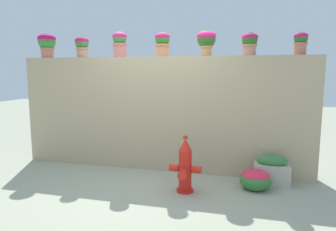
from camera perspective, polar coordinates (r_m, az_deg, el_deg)
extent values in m
plane|color=#9A9E87|center=(4.73, -4.83, -13.30)|extent=(24.00, 24.00, 0.00)
cube|color=tan|center=(5.41, -1.46, 0.33)|extent=(5.16, 0.30, 1.98)
cylinder|color=#BA725E|center=(6.36, -21.48, 10.75)|extent=(0.23, 0.23, 0.19)
cylinder|color=#BA725E|center=(6.37, -21.52, 11.46)|extent=(0.27, 0.27, 0.03)
sphere|color=#388134|center=(6.38, -21.59, 12.65)|extent=(0.32, 0.32, 0.32)
ellipsoid|color=#C31369|center=(6.38, -21.62, 13.15)|extent=(0.34, 0.34, 0.18)
cylinder|color=tan|center=(5.97, -15.64, 11.17)|extent=(0.20, 0.20, 0.18)
cylinder|color=tan|center=(5.97, -15.67, 11.89)|extent=(0.23, 0.23, 0.03)
sphere|color=#3A752B|center=(5.98, -15.71, 12.82)|extent=(0.24, 0.24, 0.24)
ellipsoid|color=#C21960|center=(5.98, -15.72, 13.22)|extent=(0.25, 0.25, 0.13)
cylinder|color=#C16A60|center=(5.61, -8.93, 11.88)|extent=(0.22, 0.22, 0.24)
cylinder|color=#C16A60|center=(5.62, -8.95, 12.94)|extent=(0.26, 0.26, 0.03)
sphere|color=#357134|center=(5.63, -8.97, 13.95)|extent=(0.24, 0.24, 0.24)
ellipsoid|color=#C21C5F|center=(5.63, -8.98, 14.37)|extent=(0.25, 0.25, 0.13)
cylinder|color=#C37B50|center=(5.33, -1.05, 12.00)|extent=(0.21, 0.21, 0.21)
cylinder|color=#C37B50|center=(5.33, -1.05, 12.94)|extent=(0.25, 0.25, 0.03)
sphere|color=#336721|center=(5.34, -1.05, 13.98)|extent=(0.24, 0.24, 0.24)
ellipsoid|color=#C9196D|center=(5.34, -1.05, 14.44)|extent=(0.26, 0.26, 0.13)
cylinder|color=#B17E4E|center=(5.23, 7.12, 11.77)|extent=(0.18, 0.18, 0.16)
cylinder|color=#B17E4E|center=(5.24, 7.13, 12.50)|extent=(0.21, 0.21, 0.03)
sphere|color=#2A521F|center=(5.25, 7.16, 13.88)|extent=(0.30, 0.30, 0.30)
ellipsoid|color=#CC1D63|center=(5.25, 7.17, 14.45)|extent=(0.32, 0.32, 0.17)
cylinder|color=#B1755D|center=(5.14, 14.89, 11.68)|extent=(0.20, 0.20, 0.18)
cylinder|color=#B1755D|center=(5.14, 14.92, 12.49)|extent=(0.24, 0.24, 0.03)
sphere|color=#25621B|center=(5.15, 14.96, 13.41)|extent=(0.24, 0.24, 0.24)
ellipsoid|color=#C81864|center=(5.15, 14.97, 13.88)|extent=(0.25, 0.25, 0.13)
cylinder|color=#B66857|center=(5.25, 23.36, 11.28)|extent=(0.18, 0.18, 0.19)
cylinder|color=#B66857|center=(5.26, 23.41, 12.15)|extent=(0.21, 0.21, 0.03)
sphere|color=#266A21|center=(5.27, 23.46, 13.00)|extent=(0.20, 0.20, 0.20)
ellipsoid|color=#C81966|center=(5.27, 23.49, 13.38)|extent=(0.21, 0.21, 0.11)
cylinder|color=red|center=(4.61, 3.18, -13.69)|extent=(0.25, 0.25, 0.03)
cylinder|color=red|center=(4.51, 3.21, -10.28)|extent=(0.18, 0.18, 0.61)
cone|color=red|center=(4.40, 3.25, -5.45)|extent=(0.19, 0.19, 0.17)
cylinder|color=red|center=(4.38, 3.26, -4.02)|extent=(0.06, 0.06, 0.05)
cylinder|color=red|center=(4.53, 1.15, -9.69)|extent=(0.14, 0.10, 0.10)
cylinder|color=red|center=(4.47, 5.30, -9.98)|extent=(0.14, 0.10, 0.10)
cylinder|color=red|center=(4.35, 2.76, -10.87)|extent=(0.12, 0.16, 0.12)
ellipsoid|color=#367432|center=(4.80, 15.92, -11.49)|extent=(0.46, 0.41, 0.31)
ellipsoid|color=#E52B4B|center=(4.78, 15.96, -10.70)|extent=(0.41, 0.36, 0.17)
cube|color=#B2AD9B|center=(5.05, 18.68, -10.35)|extent=(0.53, 0.25, 0.32)
ellipsoid|color=#35753C|center=(4.99, 18.80, -7.93)|extent=(0.45, 0.21, 0.18)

